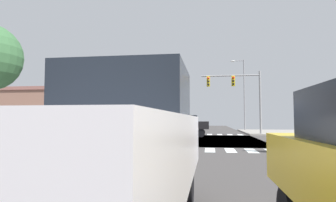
# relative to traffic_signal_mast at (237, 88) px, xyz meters

# --- Properties ---
(ground) EXTENTS (90.00, 90.00, 0.05)m
(ground) POSITION_rel_traffic_signal_mast_xyz_m (-5.94, -6.87, -4.63)
(ground) COLOR #403D3B
(sidewalk_corner_ne) EXTENTS (12.00, 12.00, 0.14)m
(sidewalk_corner_ne) POSITION_rel_traffic_signal_mast_xyz_m (7.06, 5.13, -4.53)
(sidewalk_corner_ne) COLOR gray
(sidewalk_corner_ne) RESTS_ON ground
(sidewalk_corner_nw) EXTENTS (12.00, 12.00, 0.14)m
(sidewalk_corner_nw) POSITION_rel_traffic_signal_mast_xyz_m (-18.94, 5.13, -4.53)
(sidewalk_corner_nw) COLOR gray
(sidewalk_corner_nw) RESTS_ON ground
(crosswalk_near) EXTENTS (13.50, 2.00, 0.01)m
(crosswalk_near) POSITION_rel_traffic_signal_mast_xyz_m (-6.19, -14.17, -4.60)
(crosswalk_near) COLOR white
(crosswalk_near) RESTS_ON ground
(crosswalk_far) EXTENTS (13.50, 2.00, 0.01)m
(crosswalk_far) POSITION_rel_traffic_signal_mast_xyz_m (-6.19, 0.43, -4.60)
(crosswalk_far) COLOR white
(crosswalk_far) RESTS_ON ground
(traffic_signal_mast) EXTENTS (5.79, 0.55, 6.27)m
(traffic_signal_mast) POSITION_rel_traffic_signal_mast_xyz_m (0.00, 0.00, 0.00)
(traffic_signal_mast) COLOR gray
(traffic_signal_mast) RESTS_ON ground
(street_lamp) EXTENTS (1.78, 0.32, 9.38)m
(street_lamp) POSITION_rel_traffic_signal_mast_xyz_m (1.68, 9.59, 0.90)
(street_lamp) COLOR gray
(street_lamp) RESTS_ON ground
(bank_building) EXTENTS (16.04, 8.40, 5.34)m
(bank_building) POSITION_rel_traffic_signal_mast_xyz_m (-23.94, 5.49, -1.93)
(bank_building) COLOR #906553
(bank_building) RESTS_ON ground
(sedan_nearside_1) EXTENTS (1.80, 4.30, 1.88)m
(sedan_nearside_1) POSITION_rel_traffic_signal_mast_xyz_m (-10.94, 26.55, -3.49)
(sedan_nearside_1) COLOR black
(sedan_nearside_1) RESTS_ON ground
(pickup_farside_1) EXTENTS (2.00, 5.10, 2.35)m
(pickup_farside_1) POSITION_rel_traffic_signal_mast_xyz_m (-3.94, -25.09, -3.31)
(pickup_farside_1) COLOR black
(pickup_farside_1) RESTS_ON ground
(sedan_queued_2) EXTENTS (4.30, 1.80, 1.88)m
(sedan_queued_2) POSITION_rel_traffic_signal_mast_xyz_m (-4.89, -3.37, -3.49)
(sedan_queued_2) COLOR black
(sedan_queued_2) RESTS_ON ground
(box_truck_trailing_1) EXTENTS (2.40, 7.20, 4.85)m
(box_truck_trailing_1) POSITION_rel_traffic_signal_mast_xyz_m (-10.94, 13.43, -2.04)
(box_truck_trailing_1) COLOR black
(box_truck_trailing_1) RESTS_ON ground
(sedan_middle_4) EXTENTS (1.80, 4.30, 1.88)m
(sedan_middle_4) POSITION_rel_traffic_signal_mast_xyz_m (-10.94, 33.07, -3.49)
(sedan_middle_4) COLOR black
(sedan_middle_4) RESTS_ON ground
(suv_inner_1) EXTENTS (1.96, 4.60, 2.34)m
(suv_inner_1) POSITION_rel_traffic_signal_mast_xyz_m (-7.94, 4.42, -3.21)
(suv_inner_1) COLOR black
(suv_inner_1) RESTS_ON ground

